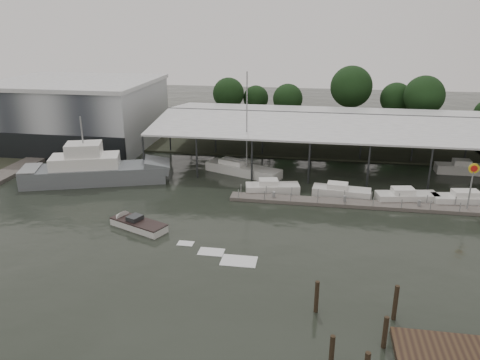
% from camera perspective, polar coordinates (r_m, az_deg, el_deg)
% --- Properties ---
extents(ground, '(200.00, 200.00, 0.00)m').
position_cam_1_polar(ground, '(46.09, -4.57, -6.61)').
color(ground, black).
rests_on(ground, ground).
extents(land_strip_far, '(140.00, 30.00, 0.30)m').
position_cam_1_polar(land_strip_far, '(85.17, 2.17, 5.77)').
color(land_strip_far, '#34382A').
rests_on(land_strip_far, ground).
extents(land_strip_west, '(20.00, 40.00, 0.30)m').
position_cam_1_polar(land_strip_west, '(88.63, -25.62, 4.40)').
color(land_strip_west, '#34382A').
rests_on(land_strip_west, ground).
extents(storage_warehouse, '(24.50, 20.50, 10.50)m').
position_cam_1_polar(storage_warehouse, '(81.25, -19.13, 7.79)').
color(storage_warehouse, '#AEB4B9').
rests_on(storage_warehouse, ground).
extents(covered_boat_shed, '(58.24, 24.00, 6.96)m').
position_cam_1_polar(covered_boat_shed, '(69.88, 14.79, 7.18)').
color(covered_boat_shed, white).
rests_on(covered_boat_shed, ground).
extents(trawler_dock, '(3.00, 18.00, 0.50)m').
position_cam_1_polar(trawler_dock, '(70.38, -26.10, 0.93)').
color(trawler_dock, '#615B55').
rests_on(trawler_dock, ground).
extents(floating_dock, '(28.00, 2.00, 1.40)m').
position_cam_1_polar(floating_dock, '(54.16, 13.67, -2.81)').
color(floating_dock, '#615B55').
rests_on(floating_dock, ground).
extents(shell_fuel_sign, '(1.10, 0.18, 5.55)m').
position_cam_1_polar(shell_fuel_sign, '(55.26, 26.46, 0.21)').
color(shell_fuel_sign, gray).
rests_on(shell_fuel_sign, ground).
extents(grey_trawler, '(18.76, 9.89, 8.84)m').
position_cam_1_polar(grey_trawler, '(62.26, -17.16, 1.15)').
color(grey_trawler, slate).
rests_on(grey_trawler, ground).
extents(white_sailboat, '(10.81, 6.43, 13.81)m').
position_cam_1_polar(white_sailboat, '(62.82, 0.25, 1.31)').
color(white_sailboat, silver).
rests_on(white_sailboat, ground).
extents(speedboat_underway, '(16.81, 8.61, 2.00)m').
position_cam_1_polar(speedboat_underway, '(48.46, -12.72, -5.19)').
color(speedboat_underway, silver).
rests_on(speedboat_underway, ground).
extents(moored_cruiser_0, '(6.69, 3.43, 1.70)m').
position_cam_1_polar(moored_cruiser_0, '(56.35, 3.91, -0.95)').
color(moored_cruiser_0, silver).
rests_on(moored_cruiser_0, ground).
extents(moored_cruiser_1, '(6.90, 2.96, 1.70)m').
position_cam_1_polar(moored_cruiser_1, '(56.27, 12.20, -1.39)').
color(moored_cruiser_1, silver).
rests_on(moored_cruiser_1, ground).
extents(moored_cruiser_2, '(7.15, 3.40, 1.70)m').
position_cam_1_polar(moored_cruiser_2, '(56.74, 19.60, -1.93)').
color(moored_cruiser_2, silver).
rests_on(moored_cruiser_2, ground).
extents(moored_cruiser_3, '(8.37, 3.26, 1.70)m').
position_cam_1_polar(moored_cruiser_3, '(58.67, 26.12, -2.14)').
color(moored_cruiser_3, silver).
rests_on(moored_cruiser_3, ground).
extents(mooring_pilings, '(5.73, 8.74, 3.62)m').
position_cam_1_polar(mooring_pilings, '(31.72, 14.46, -18.56)').
color(mooring_pilings, '#34261A').
rests_on(mooring_pilings, ground).
extents(horizon_tree_line, '(69.77, 10.99, 11.57)m').
position_cam_1_polar(horizon_tree_line, '(90.08, 15.83, 9.79)').
color(horizon_tree_line, '#302215').
rests_on(horizon_tree_line, ground).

